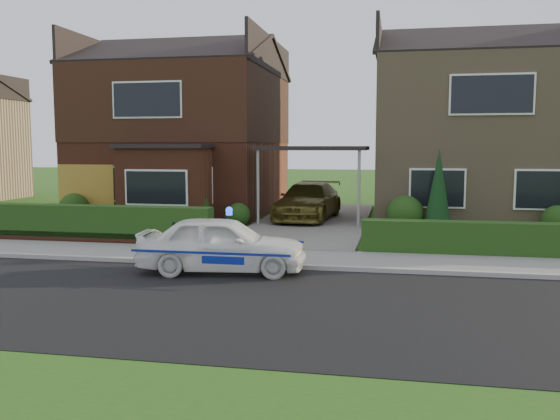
# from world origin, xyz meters

# --- Properties ---
(ground) EXTENTS (120.00, 120.00, 0.00)m
(ground) POSITION_xyz_m (0.00, 0.00, 0.00)
(ground) COLOR #1C5215
(ground) RESTS_ON ground
(road) EXTENTS (60.00, 6.00, 0.02)m
(road) POSITION_xyz_m (0.00, 0.00, 0.00)
(road) COLOR black
(road) RESTS_ON ground
(kerb) EXTENTS (60.00, 0.16, 0.12)m
(kerb) POSITION_xyz_m (0.00, 3.05, 0.06)
(kerb) COLOR #9E9993
(kerb) RESTS_ON ground
(sidewalk) EXTENTS (60.00, 2.00, 0.10)m
(sidewalk) POSITION_xyz_m (0.00, 4.10, 0.05)
(sidewalk) COLOR slate
(sidewalk) RESTS_ON ground
(driveway) EXTENTS (3.80, 12.00, 0.12)m
(driveway) POSITION_xyz_m (0.00, 11.00, 0.06)
(driveway) COLOR #666059
(driveway) RESTS_ON ground
(house_left) EXTENTS (7.50, 9.53, 7.25)m
(house_left) POSITION_xyz_m (-5.78, 13.90, 3.81)
(house_left) COLOR brown
(house_left) RESTS_ON ground
(house_right) EXTENTS (7.50, 8.06, 7.25)m
(house_right) POSITION_xyz_m (5.80, 13.99, 3.66)
(house_right) COLOR #8F7657
(house_right) RESTS_ON ground
(carport_link) EXTENTS (3.80, 3.00, 2.77)m
(carport_link) POSITION_xyz_m (0.00, 10.95, 2.66)
(carport_link) COLOR black
(carport_link) RESTS_ON ground
(garage_door) EXTENTS (2.20, 0.10, 2.10)m
(garage_door) POSITION_xyz_m (-8.25, 9.96, 1.05)
(garage_door) COLOR olive
(garage_door) RESTS_ON ground
(dwarf_wall) EXTENTS (7.70, 0.25, 0.36)m
(dwarf_wall) POSITION_xyz_m (-5.80, 5.30, 0.18)
(dwarf_wall) COLOR brown
(dwarf_wall) RESTS_ON ground
(hedge_left) EXTENTS (7.50, 0.55, 0.90)m
(hedge_left) POSITION_xyz_m (-5.80, 5.45, 0.00)
(hedge_left) COLOR #153611
(hedge_left) RESTS_ON ground
(hedge_right) EXTENTS (7.50, 0.55, 0.80)m
(hedge_right) POSITION_xyz_m (5.80, 5.35, 0.00)
(hedge_right) COLOR #153611
(hedge_right) RESTS_ON ground
(shrub_left_far) EXTENTS (1.08, 1.08, 1.08)m
(shrub_left_far) POSITION_xyz_m (-8.50, 9.50, 0.54)
(shrub_left_far) COLOR #153611
(shrub_left_far) RESTS_ON ground
(shrub_left_mid) EXTENTS (1.32, 1.32, 1.32)m
(shrub_left_mid) POSITION_xyz_m (-4.00, 9.30, 0.66)
(shrub_left_mid) COLOR #153611
(shrub_left_mid) RESTS_ON ground
(shrub_left_near) EXTENTS (0.84, 0.84, 0.84)m
(shrub_left_near) POSITION_xyz_m (-2.40, 9.60, 0.42)
(shrub_left_near) COLOR #153611
(shrub_left_near) RESTS_ON ground
(shrub_right_near) EXTENTS (1.20, 1.20, 1.20)m
(shrub_right_near) POSITION_xyz_m (3.20, 9.40, 0.60)
(shrub_right_near) COLOR #153611
(shrub_right_near) RESTS_ON ground
(shrub_right_mid) EXTENTS (0.96, 0.96, 0.96)m
(shrub_right_mid) POSITION_xyz_m (7.80, 9.50, 0.48)
(shrub_right_mid) COLOR #153611
(shrub_right_mid) RESTS_ON ground
(conifer_a) EXTENTS (0.90, 0.90, 2.60)m
(conifer_a) POSITION_xyz_m (4.20, 9.20, 1.30)
(conifer_a) COLOR black
(conifer_a) RESTS_ON ground
(police_car) EXTENTS (3.37, 3.82, 1.41)m
(police_car) POSITION_xyz_m (-0.83, 2.40, 0.63)
(police_car) COLOR white
(police_car) RESTS_ON ground
(driveway_car) EXTENTS (2.24, 4.69, 1.32)m
(driveway_car) POSITION_xyz_m (-0.24, 11.39, 0.78)
(driveway_car) COLOR brown
(driveway_car) RESTS_ON driveway
(potted_plant_a) EXTENTS (0.51, 0.43, 0.82)m
(potted_plant_a) POSITION_xyz_m (-4.60, 7.85, 0.41)
(potted_plant_a) COLOR gray
(potted_plant_a) RESTS_ON ground
(potted_plant_b) EXTENTS (0.54, 0.53, 0.76)m
(potted_plant_b) POSITION_xyz_m (-3.46, 6.00, 0.38)
(potted_plant_b) COLOR gray
(potted_plant_b) RESTS_ON ground
(potted_plant_c) EXTENTS (0.53, 0.53, 0.85)m
(potted_plant_c) POSITION_xyz_m (-5.84, 9.00, 0.43)
(potted_plant_c) COLOR gray
(potted_plant_c) RESTS_ON ground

